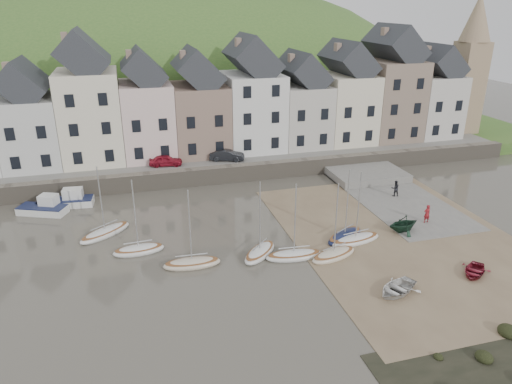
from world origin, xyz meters
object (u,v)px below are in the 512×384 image
object	(u,v)px
rowboat_green	(403,223)
rowboat_red	(474,271)
rowboat_white	(397,288)
car_left	(166,160)
car_right	(227,155)
person_dark	(395,188)
sailboat_0	(105,232)
person_red	(427,214)

from	to	relation	value
rowboat_green	rowboat_red	world-z (taller)	rowboat_green
rowboat_white	car_left	xyz separation A→B (m)	(-12.68, 26.61, 1.80)
rowboat_red	car_left	world-z (taller)	car_left
rowboat_red	car_right	world-z (taller)	car_right
rowboat_white	person_dark	bearing A→B (deg)	124.31
sailboat_0	rowboat_green	distance (m)	25.27
rowboat_green	person_red	distance (m)	3.07
person_dark	car_right	distance (m)	18.64
person_dark	rowboat_red	bearing A→B (deg)	91.87
sailboat_0	person_red	xyz separation A→B (m)	(27.40, -5.28, 0.69)
rowboat_green	rowboat_red	distance (m)	7.62
person_red	car_right	size ratio (longest dim) A/B	0.43
rowboat_white	person_dark	distance (m)	17.71
rowboat_white	car_left	distance (m)	29.53
rowboat_green	person_red	xyz separation A→B (m)	(2.92, 0.95, 0.14)
person_dark	person_red	bearing A→B (deg)	95.41
person_dark	rowboat_white	bearing A→B (deg)	70.57
rowboat_white	rowboat_red	world-z (taller)	rowboat_white
rowboat_white	rowboat_green	xyz separation A→B (m)	(5.41, 8.07, 0.41)
rowboat_green	rowboat_red	xyz separation A→B (m)	(1.19, -7.51, -0.47)
rowboat_white	rowboat_red	distance (m)	6.62
sailboat_0	person_red	size ratio (longest dim) A/B	3.78
sailboat_0	car_left	size ratio (longest dim) A/B	1.78
rowboat_red	car_left	bearing A→B (deg)	175.91
sailboat_0	rowboat_green	xyz separation A→B (m)	(24.49, -6.23, 0.56)
person_dark	car_left	size ratio (longest dim) A/B	0.46
person_red	car_left	size ratio (longest dim) A/B	0.47
rowboat_white	person_dark	world-z (taller)	person_dark
sailboat_0	person_red	bearing A→B (deg)	-10.91
person_dark	car_left	xyz separation A→B (m)	(-21.61, 11.32, 1.27)
rowboat_white	person_red	world-z (taller)	person_red
car_right	car_left	bearing A→B (deg)	108.34
rowboat_white	rowboat_red	xyz separation A→B (m)	(6.60, 0.56, -0.06)
sailboat_0	rowboat_green	world-z (taller)	sailboat_0
sailboat_0	car_left	xyz separation A→B (m)	(6.39, 12.31, 1.94)
rowboat_green	person_dark	bearing A→B (deg)	145.43
rowboat_red	person_dark	world-z (taller)	person_dark
rowboat_red	person_dark	size ratio (longest dim) A/B	1.69
rowboat_white	car_right	distance (m)	27.30
car_right	rowboat_red	bearing A→B (deg)	-136.15
person_dark	sailboat_0	bearing A→B (deg)	12.86
rowboat_white	sailboat_0	bearing A→B (deg)	-152.28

